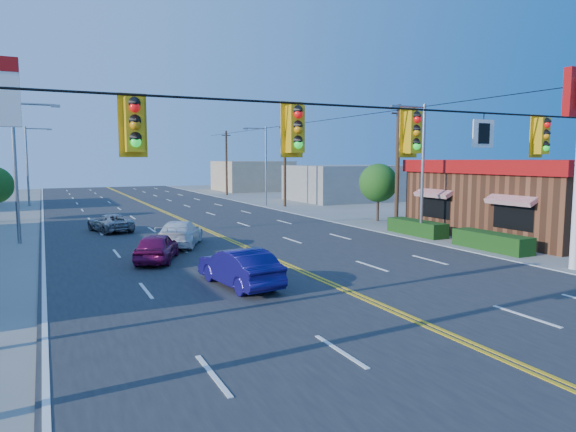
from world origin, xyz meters
name	(u,v)px	position (x,y,z in m)	size (l,w,h in m)	color
ground	(442,334)	(0.00, 0.00, 0.00)	(160.00, 160.00, 0.00)	gray
road	(217,235)	(0.00, 20.00, 0.03)	(20.00, 120.00, 0.06)	#2D2D30
signal_span	(445,154)	(-0.12, 0.00, 4.89)	(24.32, 0.34, 9.00)	#47301E
kfc	(551,196)	(19.90, 12.00, 2.38)	(16.30, 12.40, 4.70)	brown
streetlight_se	(420,163)	(10.79, 14.00, 4.51)	(2.55, 0.25, 8.00)	gray
streetlight_ne	(264,161)	(10.79, 38.00, 4.51)	(2.55, 0.25, 8.00)	gray
streetlight_sw	(19,163)	(-10.79, 22.00, 4.51)	(2.55, 0.25, 8.00)	gray
streetlight_nw	(29,161)	(-10.79, 48.00, 4.51)	(2.55, 0.25, 8.00)	gray
utility_pole_near	(397,167)	(12.20, 18.00, 4.20)	(0.28, 0.28, 8.40)	#47301E
utility_pole_mid	(285,164)	(12.20, 36.00, 4.20)	(0.28, 0.28, 8.40)	#47301E
utility_pole_far	(226,163)	(12.20, 54.00, 4.20)	(0.28, 0.28, 8.40)	#47301E
tree_kfc_rear	(378,183)	(13.50, 22.00, 2.93)	(2.94, 2.94, 4.41)	#47301E
bld_east_mid	(347,183)	(22.00, 40.00, 2.00)	(12.00, 10.00, 4.00)	gray
bld_east_far	(252,176)	(19.00, 62.00, 2.20)	(10.00, 10.00, 4.40)	tan
car_magenta	(157,248)	(-5.06, 13.20, 0.67)	(1.57, 3.91, 1.33)	maroon
car_blue	(239,269)	(-3.22, 7.22, 0.71)	(1.50, 4.29, 1.41)	#150F5D
car_white	(180,234)	(-3.08, 16.92, 0.69)	(1.94, 4.76, 1.38)	white
car_silver	(110,224)	(-5.84, 24.40, 0.57)	(1.90, 4.13, 1.15)	#939397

